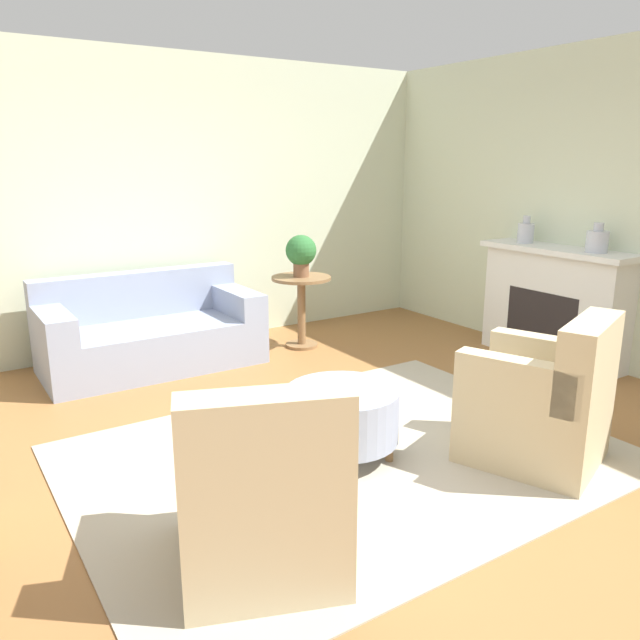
{
  "coord_description": "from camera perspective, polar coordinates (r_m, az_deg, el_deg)",
  "views": [
    {
      "loc": [
        -2.1,
        -2.91,
        1.81
      ],
      "look_at": [
        0.15,
        0.55,
        0.75
      ],
      "focal_mm": 35.0,
      "sensor_mm": 36.0,
      "label": 1
    }
  ],
  "objects": [
    {
      "name": "couch",
      "position": [
        5.8,
        -15.27,
        -1.19
      ],
      "size": [
        1.87,
        0.9,
        0.82
      ],
      "color": "#8E99B2",
      "rests_on": "ground_plane"
    },
    {
      "name": "fireplace",
      "position": [
        6.11,
        20.64,
        1.6
      ],
      "size": [
        0.44,
        1.45,
        1.05
      ],
      "color": "white",
      "rests_on": "ground_plane"
    },
    {
      "name": "ottoman_table",
      "position": [
        3.89,
        2.04,
        -8.62
      ],
      "size": [
        0.7,
        0.7,
        0.44
      ],
      "color": "#8E99B2",
      "rests_on": "rug"
    },
    {
      "name": "ground_plane",
      "position": [
        4.02,
        2.54,
        -12.39
      ],
      "size": [
        16.0,
        16.0,
        0.0
      ],
      "primitive_type": "plane",
      "color": "#996638"
    },
    {
      "name": "rug",
      "position": [
        4.01,
        2.54,
        -12.33
      ],
      "size": [
        3.3,
        2.45,
        0.01
      ],
      "color": "#B2A893",
      "rests_on": "ground_plane"
    },
    {
      "name": "wall_back",
      "position": [
        6.32,
        -13.81,
        10.3
      ],
      "size": [
        9.97,
        0.12,
        2.8
      ],
      "color": "beige",
      "rests_on": "ground_plane"
    },
    {
      "name": "vase_mantel_near",
      "position": [
        6.23,
        18.29,
        7.64
      ],
      "size": [
        0.15,
        0.15,
        0.25
      ],
      "color": "silver",
      "rests_on": "fireplace"
    },
    {
      "name": "armchair_right",
      "position": [
        4.05,
        19.68,
        -7.31
      ],
      "size": [
        0.93,
        0.97,
        0.93
      ],
      "color": "#C6B289",
      "rests_on": "rug"
    },
    {
      "name": "potted_plant_on_side_table",
      "position": [
        6.04,
        -1.75,
        6.2
      ],
      "size": [
        0.3,
        0.3,
        0.4
      ],
      "color": "brown",
      "rests_on": "side_table"
    },
    {
      "name": "armchair_left",
      "position": [
        2.88,
        -5.43,
        -15.64
      ],
      "size": [
        0.93,
        0.97,
        0.93
      ],
      "color": "#C6B289",
      "rests_on": "rug"
    },
    {
      "name": "vase_mantel_far",
      "position": [
        5.79,
        24.01,
        6.65
      ],
      "size": [
        0.18,
        0.18,
        0.25
      ],
      "color": "silver",
      "rests_on": "fireplace"
    },
    {
      "name": "side_table",
      "position": [
        6.13,
        -1.71,
        1.96
      ],
      "size": [
        0.58,
        0.58,
        0.71
      ],
      "color": "olive",
      "rests_on": "ground_plane"
    }
  ]
}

